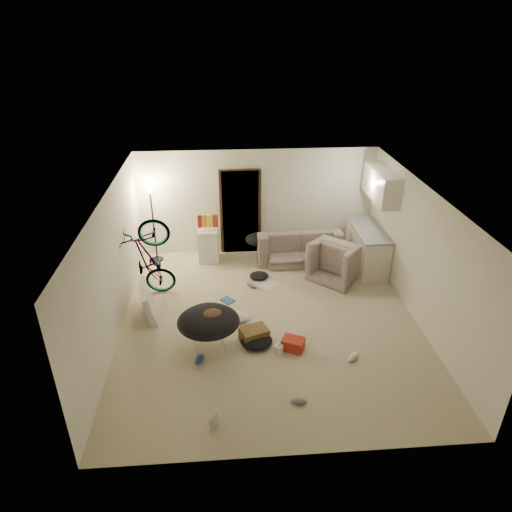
{
  "coord_description": "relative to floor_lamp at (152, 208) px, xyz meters",
  "views": [
    {
      "loc": [
        -0.8,
        -7.03,
        5.08
      ],
      "look_at": [
        -0.21,
        0.6,
        1.08
      ],
      "focal_mm": 32.0,
      "sensor_mm": 36.0,
      "label": 1
    }
  ],
  "objects": [
    {
      "name": "doorway",
      "position": [
        2.0,
        0.32,
        -0.29
      ],
      "size": [
        0.85,
        0.1,
        2.04
      ],
      "primitive_type": "cube",
      "color": "black",
      "rests_on": "floor"
    },
    {
      "name": "snack_box_2",
      "position": [
        1.29,
        -0.1,
        -0.31
      ],
      "size": [
        0.11,
        0.08,
        0.3
      ],
      "primitive_type": "cube",
      "rotation": [
        0.0,
        0.0,
        -0.08
      ],
      "color": "yellow",
      "rests_on": "mini_fridge"
    },
    {
      "name": "wall_back",
      "position": [
        2.4,
        0.36,
        -0.06
      ],
      "size": [
        5.5,
        0.02,
        2.5
      ],
      "primitive_type": "cube",
      "color": "white",
      "rests_on": "floor"
    },
    {
      "name": "bicycle",
      "position": [
        0.1,
        -1.57,
        -0.84
      ],
      "size": [
        1.8,
        0.8,
        1.04
      ],
      "primitive_type": "imported",
      "rotation": [
        0.0,
        -0.17,
        1.58
      ],
      "color": "black",
      "rests_on": "floor"
    },
    {
      "name": "kitchen_uppers",
      "position": [
        4.96,
        -0.65,
        0.64
      ],
      "size": [
        0.38,
        1.4,
        0.65
      ],
      "primitive_type": "cube",
      "color": "silver",
      "rests_on": "wall_right"
    },
    {
      "name": "sofa",
      "position": [
        3.31,
        -0.2,
        -1.02
      ],
      "size": [
        1.97,
        0.84,
        0.57
      ],
      "primitive_type": "imported",
      "rotation": [
        0.0,
        0.0,
        3.18
      ],
      "color": "#394039",
      "rests_on": "floor"
    },
    {
      "name": "wall_right",
      "position": [
        5.16,
        -2.65,
        -0.06
      ],
      "size": [
        0.02,
        6.0,
        2.5
      ],
      "primitive_type": "cube",
      "color": "white",
      "rests_on": "floor"
    },
    {
      "name": "book_white",
      "position": [
        1.43,
        -2.85,
        -1.29
      ],
      "size": [
        0.23,
        0.29,
        0.03
      ],
      "primitive_type": "cube",
      "rotation": [
        0.0,
        0.0,
        0.06
      ],
      "color": "silver",
      "rests_on": "floor"
    },
    {
      "name": "tv_box",
      "position": [
        0.1,
        -2.28,
        -1.0
      ],
      "size": [
        0.44,
        0.97,
        0.63
      ],
      "primitive_type": "cube",
      "rotation": [
        0.0,
        -0.21,
        0.22
      ],
      "color": "silver",
      "rests_on": "floor"
    },
    {
      "name": "snack_box_0",
      "position": [
        1.05,
        -0.1,
        -0.31
      ],
      "size": [
        0.12,
        0.09,
        0.3
      ],
      "primitive_type": "cube",
      "rotation": [
        0.0,
        0.0,
        0.28
      ],
      "color": "#AA2719",
      "rests_on": "mini_fridge"
    },
    {
      "name": "shoe_0",
      "position": [
        2.93,
        -0.64,
        -1.25
      ],
      "size": [
        0.3,
        0.26,
        0.11
      ],
      "primitive_type": "ellipsoid",
      "rotation": [
        0.0,
        0.0,
        0.64
      ],
      "color": "#2B4D9B",
      "rests_on": "floor"
    },
    {
      "name": "snack_box_1",
      "position": [
        1.17,
        -0.1,
        -0.31
      ],
      "size": [
        0.11,
        0.09,
        0.3
      ],
      "primitive_type": "cube",
      "rotation": [
        0.0,
        0.0,
        0.19
      ],
      "color": "orange",
      "rests_on": "mini_fridge"
    },
    {
      "name": "newspaper",
      "position": [
        2.45,
        -1.25,
        -1.3
      ],
      "size": [
        0.68,
        0.7,
        0.01
      ],
      "primitive_type": "cube",
      "rotation": [
        0.0,
        0.0,
        0.68
      ],
      "color": "beige",
      "rests_on": "floor"
    },
    {
      "name": "hoodie",
      "position": [
        1.33,
        -3.37,
        -0.65
      ],
      "size": [
        0.6,
        0.56,
        0.22
      ],
      "primitive_type": "ellipsoid",
      "rotation": [
        0.0,
        0.0,
        0.4
      ],
      "color": "#51301C",
      "rests_on": "saucer_chair"
    },
    {
      "name": "shoe_4",
      "position": [
        3.68,
        -3.84,
        -1.25
      ],
      "size": [
        0.29,
        0.29,
        0.11
      ],
      "primitive_type": "ellipsoid",
      "rotation": [
        0.0,
        0.0,
        0.82
      ],
      "color": "white",
      "rests_on": "floor"
    },
    {
      "name": "floor",
      "position": [
        2.4,
        -2.65,
        -1.32
      ],
      "size": [
        5.5,
        6.0,
        0.02
      ],
      "primitive_type": "cube",
      "color": "#C0B694",
      "rests_on": "ground"
    },
    {
      "name": "mini_fridge",
      "position": [
        1.22,
        -0.1,
        -0.92
      ],
      "size": [
        0.46,
        0.46,
        0.78
      ],
      "primitive_type": "cube",
      "rotation": [
        0.0,
        0.0,
        -0.01
      ],
      "color": "white",
      "rests_on": "floor"
    },
    {
      "name": "saucer_chair",
      "position": [
        1.28,
        -3.34,
        -0.86
      ],
      "size": [
        1.06,
        1.06,
        0.75
      ],
      "color": "silver",
      "rests_on": "floor"
    },
    {
      "name": "shoe_2",
      "position": [
        1.11,
        -3.71,
        -1.26
      ],
      "size": [
        0.2,
        0.28,
        0.1
      ],
      "primitive_type": "ellipsoid",
      "rotation": [
        0.0,
        0.0,
        1.18
      ],
      "color": "#2B4D9B",
      "rests_on": "floor"
    },
    {
      "name": "shoe_3",
      "position": [
        2.62,
        -4.76,
        -1.26
      ],
      "size": [
        0.26,
        0.13,
        0.09
      ],
      "primitive_type": "ellipsoid",
      "rotation": [
        0.0,
        0.0,
        -0.1
      ],
      "color": "slate",
      "rests_on": "floor"
    },
    {
      "name": "drink_case_b",
      "position": [
        2.72,
        -3.5,
        -1.2
      ],
      "size": [
        0.45,
        0.4,
        0.21
      ],
      "primitive_type": "cube",
      "rotation": [
        0.0,
        0.0,
        -0.46
      ],
      "color": "#AA2719",
      "rests_on": "floor"
    },
    {
      "name": "book_blue",
      "position": [
        1.62,
        -1.9,
        -1.29
      ],
      "size": [
        0.32,
        0.33,
        0.03
      ],
      "primitive_type": "cube",
      "rotation": [
        0.0,
        0.0,
        0.72
      ],
      "color": "#2B4D9B",
      "rests_on": "floor"
    },
    {
      "name": "floor_lamp",
      "position": [
        0.0,
        0.0,
        0.0
      ],
      "size": [
        0.28,
        0.28,
        1.81
      ],
      "color": "black",
      "rests_on": "floor"
    },
    {
      "name": "ceiling",
      "position": [
        2.4,
        -2.65,
        1.2
      ],
      "size": [
        5.5,
        6.0,
        0.02
      ],
      "primitive_type": "cube",
      "color": "white",
      "rests_on": "wall_back"
    },
    {
      "name": "shoe_1",
      "position": [
        2.15,
        -1.42,
        -1.25
      ],
      "size": [
        0.28,
        0.28,
        0.1
      ],
      "primitive_type": "ellipsoid",
      "rotation": [
        0.0,
        0.0,
        -0.79
      ],
      "color": "slate",
      "rests_on": "floor"
    },
    {
      "name": "clothes_lump_b",
      "position": [
        2.33,
        -1.05,
        -1.24
      ],
      "size": [
        0.43,
        0.38,
        0.13
      ],
      "primitive_type": "ellipsoid",
      "rotation": [
        0.0,
        0.0,
        0.05
      ],
      "color": "black",
      "rests_on": "floor"
    },
    {
      "name": "clothes_lump_a",
      "position": [
        2.1,
        -3.35,
        -1.22
      ],
      "size": [
        0.58,
        0.5,
        0.18
      ],
      "primitive_type": "ellipsoid",
      "rotation": [
        0.0,
        0.0,
        0.03
      ],
      "color": "black",
      "rests_on": "floor"
    },
    {
      "name": "drink_case_a",
      "position": [
        2.06,
        -3.24,
        -1.17
      ],
      "size": [
        0.56,
        0.48,
        0.27
      ],
      "primitive_type": "cube",
      "rotation": [
        0.0,
        0.0,
        0.35
      ],
      "color": "brown",
      "rests_on": "floor"
    },
    {
      "name": "wall_left",
      "position": [
        -0.36,
        -2.65,
        -0.06
      ],
      "size": [
        0.02,
        6.0,
        2.5
      ],
      "primitive_type": "cube",
      "color": "white",
      "rests_on": "floor"
    },
    {
      "name": "sofa_drape",
      "position": [
        2.36,
        -0.2,
        -0.77
      ],
      "size": [
        0.63,
        0.55,
        0.28
      ],
      "primitive_type": "ellipsoid",
      "rotation": [
        0.0,
        0.0,
        -0.18
      ],
      "color": "black",
      "rests_on": "sofa"
    },
    {
      "name": "counter_top",
      "position": [
        4.83,
        -0.65,
        -0.41
      ],
      "size": [
        0.64,
        1.54,
        0.04
      ],
      "primitive_type": "cube",
      "color": "gray",
      "rests_on": "kitchen_counter"
    },
    {
      "name": "armchair",
      "position": [
        4.12,
        -1.05,
        -0.98
      ],
      "size": [
        1.34,
        1.33,
        0.65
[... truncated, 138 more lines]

